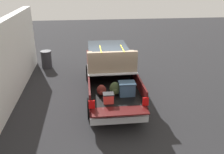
% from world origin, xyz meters
% --- Properties ---
extents(ground_plane, '(40.00, 40.00, 0.00)m').
position_xyz_m(ground_plane, '(0.00, 0.00, 0.00)').
color(ground_plane, '#262628').
extents(pickup_truck, '(6.05, 2.06, 2.23)m').
position_xyz_m(pickup_truck, '(0.36, -0.00, 0.96)').
color(pickup_truck, '#470F0F').
rests_on(pickup_truck, ground_plane).
extents(building_facade, '(10.09, 0.36, 3.31)m').
position_xyz_m(building_facade, '(-0.36, 4.10, 1.65)').
color(building_facade, white).
rests_on(building_facade, ground_plane).
extents(trash_can, '(0.60, 0.60, 0.98)m').
position_xyz_m(trash_can, '(3.81, 3.22, 0.50)').
color(trash_can, '#2D2D33').
rests_on(trash_can, ground_plane).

